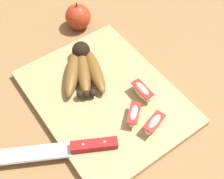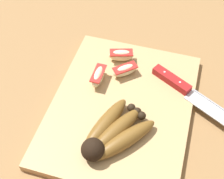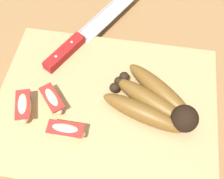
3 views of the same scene
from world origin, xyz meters
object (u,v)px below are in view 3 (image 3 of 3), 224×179
(apple_wedge_middle, at_px, (24,107))
(apple_wedge_far, at_px, (53,100))
(chefs_knife, at_px, (81,38))
(banana_bunch, at_px, (155,103))
(apple_wedge_near, at_px, (66,131))

(apple_wedge_middle, height_order, apple_wedge_far, apple_wedge_middle)
(apple_wedge_far, bearing_deg, chefs_knife, 84.26)
(banana_bunch, distance_m, chefs_knife, 0.21)
(banana_bunch, distance_m, apple_wedge_near, 0.16)
(banana_bunch, xyz_separation_m, chefs_knife, (-0.16, 0.13, -0.01))
(apple_wedge_near, xyz_separation_m, apple_wedge_middle, (-0.08, 0.03, -0.00))
(apple_wedge_middle, relative_size, apple_wedge_far, 1.06)
(chefs_knife, distance_m, apple_wedge_far, 0.15)
(chefs_knife, bearing_deg, apple_wedge_middle, -108.84)
(apple_wedge_near, relative_size, apple_wedge_far, 1.04)
(chefs_knife, relative_size, apple_wedge_far, 4.24)
(banana_bunch, distance_m, apple_wedge_middle, 0.23)
(banana_bunch, height_order, apple_wedge_near, banana_bunch)
(chefs_knife, height_order, apple_wedge_far, apple_wedge_far)
(banana_bunch, bearing_deg, apple_wedge_near, -151.90)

